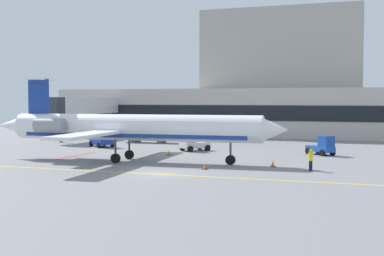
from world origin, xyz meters
name	(u,v)px	position (x,y,z in m)	size (l,w,h in m)	color
ground	(160,174)	(0.00, 0.00, -0.05)	(120.00, 120.00, 0.11)	slate
terminal_building	(250,91)	(-2.91, 46.97, 7.45)	(60.48, 13.23, 20.99)	#B7B2A8
jet_bridge_west	(83,107)	(-24.70, 29.79, 4.93)	(2.40, 18.96, 6.32)	silver
regional_jet	(129,128)	(-6.05, 6.88, 3.26)	(30.11, 21.75, 8.18)	white
baggage_tug	(192,143)	(-3.46, 18.38, 0.97)	(3.52, 3.71, 2.15)	silver
pushback_tractor	(103,139)	(-15.70, 19.27, 1.01)	(3.84, 3.56, 2.25)	#19389E
belt_loader	(322,146)	(11.29, 18.61, 0.95)	(3.32, 3.24, 2.13)	#1E4CB2
fuel_tank	(148,132)	(-12.97, 27.34, 1.45)	(8.60, 2.62, 2.59)	white
marshaller	(311,159)	(11.36, 5.71, 0.98)	(0.47, 0.77, 1.92)	#191E33
safety_cone_alpha	(273,164)	(7.90, 7.25, 0.25)	(0.47, 0.47, 0.55)	orange
safety_cone_bravo	(205,166)	(2.64, 3.78, 0.25)	(0.47, 0.47, 0.55)	orange
safety_cone_charlie	(169,153)	(-4.40, 13.22, 0.25)	(0.47, 0.47, 0.55)	orange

